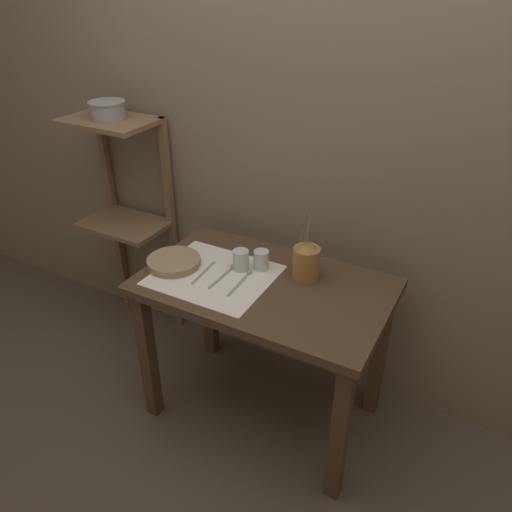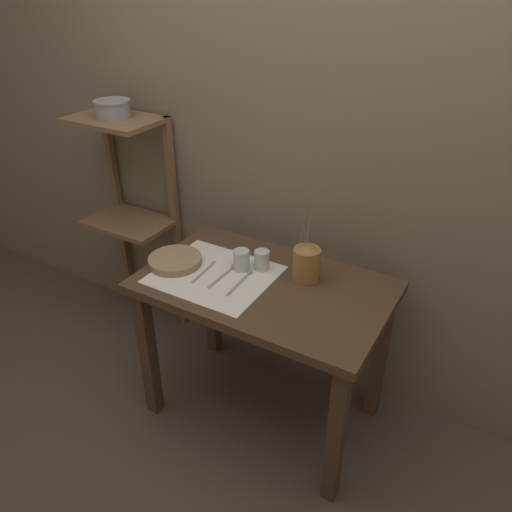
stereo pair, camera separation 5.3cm
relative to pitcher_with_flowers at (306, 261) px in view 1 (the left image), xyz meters
The scene contains 14 objects.
ground_plane 0.86m from the pitcher_with_flowers, 139.61° to the right, with size 12.00×12.00×0.00m, color brown.
stone_wall_back 0.50m from the pitcher_with_flowers, 113.57° to the left, with size 7.00×0.06×2.40m.
wooden_table 0.28m from the pitcher_with_flowers, 139.61° to the right, with size 1.05×0.64×0.75m.
wooden_shelf_unit 1.12m from the pitcher_with_flowers, behind, with size 0.46×0.31×1.27m.
linen_cloth 0.40m from the pitcher_with_flowers, 154.53° to the right, with size 0.50×0.43×0.00m.
pitcher_with_flowers is the anchor object (origin of this frame).
wooden_bowl 0.59m from the pitcher_with_flowers, 161.61° to the right, with size 0.24×0.24×0.04m.
glass_tumbler_near 0.29m from the pitcher_with_flowers, 165.42° to the right, with size 0.07×0.07×0.09m.
glass_tumbler_far 0.21m from the pitcher_with_flowers, behind, with size 0.07×0.07×0.09m.
knife_center 0.53m from the pitcher_with_flowers, 160.21° to the right, with size 0.02×0.19×0.00m.
fork_outer 0.45m from the pitcher_with_flowers, 156.11° to the right, with size 0.02×0.19×0.00m.
spoon_outer 0.34m from the pitcher_with_flowers, 159.47° to the right, with size 0.02×0.20×0.02m.
spoon_inner 0.27m from the pitcher_with_flowers, 150.80° to the right, with size 0.03×0.20×0.02m.
metal_pot_large 1.21m from the pitcher_with_flowers, behind, with size 0.18×0.18×0.08m.
Camera 1 is at (0.81, -1.56, 1.92)m, focal length 35.00 mm.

